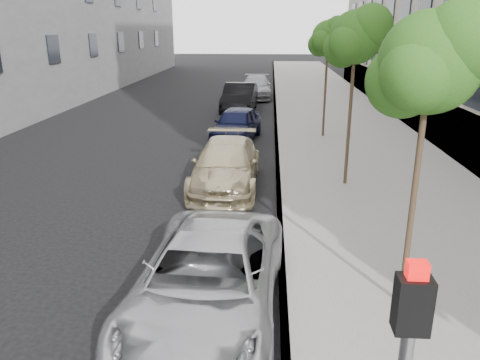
# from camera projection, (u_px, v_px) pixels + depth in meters

# --- Properties ---
(ground) EXTENTS (160.00, 160.00, 0.00)m
(ground) POSITION_uv_depth(u_px,v_px,m) (206.00, 360.00, 6.91)
(ground) COLOR black
(ground) RESTS_ON ground
(sidewalk) EXTENTS (6.40, 72.00, 0.14)m
(sidewalk) POSITION_uv_depth(u_px,v_px,m) (325.00, 103.00, 29.37)
(sidewalk) COLOR gray
(sidewalk) RESTS_ON ground
(curb) EXTENTS (0.15, 72.00, 0.14)m
(curb) POSITION_uv_depth(u_px,v_px,m) (275.00, 103.00, 29.56)
(curb) COLOR #9E9B93
(curb) RESTS_ON ground
(tree_near) EXTENTS (1.83, 1.63, 4.95)m
(tree_near) POSITION_uv_depth(u_px,v_px,m) (432.00, 62.00, 6.82)
(tree_near) COLOR #38281C
(tree_near) RESTS_ON sidewalk
(tree_mid) EXTENTS (1.79, 1.59, 5.15)m
(tree_mid) POSITION_uv_depth(u_px,v_px,m) (357.00, 37.00, 12.92)
(tree_mid) COLOR #38281C
(tree_mid) RESTS_ON sidewalk
(tree_far) EXTENTS (1.69, 1.49, 4.97)m
(tree_far) POSITION_uv_depth(u_px,v_px,m) (329.00, 37.00, 19.12)
(tree_far) COLOR #38281C
(tree_far) RESTS_ON sidewalk
(minivan) EXTENTS (2.61, 5.17, 1.40)m
(minivan) POSITION_uv_depth(u_px,v_px,m) (208.00, 280.00, 7.72)
(minivan) COLOR #B4B6B9
(minivan) RESTS_ON ground
(suv) EXTENTS (1.96, 4.80, 1.39)m
(suv) POSITION_uv_depth(u_px,v_px,m) (226.00, 165.00, 14.16)
(suv) COLOR #C3B38B
(suv) RESTS_ON ground
(sedan_blue) EXTENTS (2.26, 4.35, 1.41)m
(sedan_blue) POSITION_uv_depth(u_px,v_px,m) (236.00, 124.00, 19.96)
(sedan_blue) COLOR black
(sedan_blue) RESTS_ON ground
(sedan_black) EXTENTS (1.93, 4.96, 1.61)m
(sedan_black) POSITION_uv_depth(u_px,v_px,m) (240.00, 98.00, 26.60)
(sedan_black) COLOR black
(sedan_black) RESTS_ON ground
(sedan_rear) EXTENTS (2.07, 5.04, 1.46)m
(sedan_rear) POSITION_uv_depth(u_px,v_px,m) (256.00, 87.00, 31.85)
(sedan_rear) COLOR #909498
(sedan_rear) RESTS_ON ground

